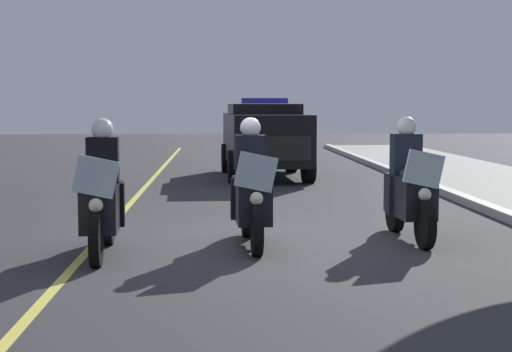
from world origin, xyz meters
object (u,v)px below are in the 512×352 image
at_px(police_motorcycle_lead_right, 252,194).
at_px(police_motorcycle_trailing, 409,190).
at_px(police_motorcycle_lead_left, 102,200).
at_px(police_suv, 265,136).

xyz_separation_m(police_motorcycle_lead_right, police_motorcycle_trailing, (-0.37, 2.22, 0.00)).
relative_size(police_motorcycle_lead_left, police_motorcycle_trailing, 1.00).
distance_m(police_motorcycle_lead_left, police_suv, 11.03).
height_order(police_motorcycle_lead_right, police_motorcycle_trailing, same).
height_order(police_motorcycle_trailing, police_suv, police_suv).
distance_m(police_motorcycle_lead_right, police_suv, 10.16).
xyz_separation_m(police_motorcycle_lead_right, police_suv, (-10.12, 0.74, 0.37)).
bearing_deg(police_suv, police_motorcycle_lead_left, -13.89).
relative_size(police_motorcycle_trailing, police_suv, 0.43).
bearing_deg(police_motorcycle_lead_right, police_motorcycle_lead_left, -72.96).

